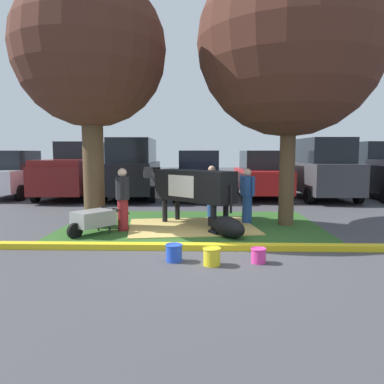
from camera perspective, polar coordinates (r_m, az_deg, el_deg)
name	(u,v)px	position (r m, az deg, el deg)	size (l,w,h in m)	color
ground_plane	(206,248)	(7.65, 2.23, -8.61)	(80.00, 80.00, 0.00)	#424247
grass_island	(192,225)	(9.86, -0.04, -5.18)	(6.68, 4.54, 0.02)	#2D5B23
curb_yellow	(188,247)	(7.49, -0.57, -8.45)	(7.88, 0.24, 0.12)	yellow
hay_bedding	(192,227)	(9.61, -0.05, -5.39)	(3.20, 2.40, 0.04)	tan
shade_tree_left	(90,52)	(10.12, -15.50, 20.17)	(3.79, 3.79, 6.38)	brown
shade_tree_right	(291,43)	(10.46, 15.03, 21.43)	(4.80, 4.80, 7.15)	brown
cow_holstein	(191,186)	(9.72, -0.15, 0.97)	(2.61, 2.34, 1.52)	black
calf_lying	(227,227)	(8.56, 5.50, -5.40)	(0.97, 1.29, 0.48)	black
person_handler	(247,195)	(10.08, 8.55, -0.42)	(0.36, 0.44, 1.51)	#23478C
person_visitor_near	(123,198)	(9.22, -10.70, -0.88)	(0.34, 0.53, 1.56)	maroon
person_visitor_far	(212,190)	(11.03, 3.07, 0.33)	(0.53, 0.34, 1.55)	#23478C
wheelbarrow	(92,219)	(8.99, -15.18, -4.07)	(1.27, 1.43, 0.63)	gray
bucket_blue	(174,252)	(6.69, -2.82, -9.34)	(0.32, 0.32, 0.31)	blue
bucket_yellow	(212,256)	(6.47, 3.09, -9.89)	(0.32, 0.32, 0.31)	yellow
bucket_pink	(258,255)	(6.70, 10.26, -9.61)	(0.28, 0.28, 0.27)	#EA3893
hatchback_white	(14,174)	(18.01, -25.89, 2.48)	(2.14, 4.46, 2.02)	silver
pickup_truck_maroon	(75,171)	(16.91, -17.66, 3.05)	(2.36, 5.46, 2.42)	maroon
suv_black	(133,168)	(15.86, -9.09, 3.64)	(2.24, 4.66, 2.52)	black
sedan_blue	(198,175)	(15.64, 0.97, 2.64)	(2.14, 4.46, 2.02)	navy
sedan_red	(261,175)	(16.08, 10.66, 2.63)	(2.14, 4.46, 2.02)	red
suv_dark_grey	(321,169)	(16.31, 19.32, 3.44)	(2.24, 4.66, 2.52)	#3D3D42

